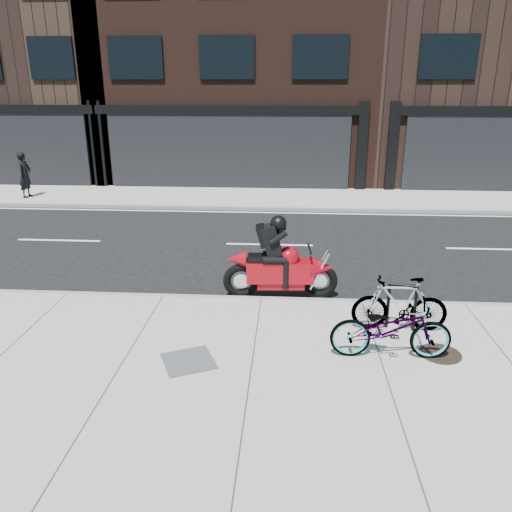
# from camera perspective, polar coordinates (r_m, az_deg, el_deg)

# --- Properties ---
(ground) EXTENTS (120.00, 120.00, 0.00)m
(ground) POSITION_cam_1_polar(r_m,az_deg,el_deg) (11.93, 1.13, -1.62)
(ground) COLOR black
(ground) RESTS_ON ground
(sidewalk_near) EXTENTS (60.00, 6.00, 0.13)m
(sidewalk_near) POSITION_cam_1_polar(r_m,az_deg,el_deg) (7.43, -0.79, -14.79)
(sidewalk_near) COLOR gray
(sidewalk_near) RESTS_ON ground
(sidewalk_far) EXTENTS (60.00, 3.50, 0.13)m
(sidewalk_far) POSITION_cam_1_polar(r_m,az_deg,el_deg) (19.36, 2.25, 6.64)
(sidewalk_far) COLOR gray
(sidewalk_far) RESTS_ON ground
(building_midwest) EXTENTS (10.00, 10.00, 12.00)m
(building_midwest) POSITION_cam_1_polar(r_m,az_deg,el_deg) (28.60, -23.80, 21.11)
(building_midwest) COLOR black
(building_midwest) RESTS_ON ground
(building_center) EXTENTS (12.00, 10.00, 14.50)m
(building_center) POSITION_cam_1_polar(r_m,az_deg,el_deg) (25.96, -1.93, 25.72)
(building_center) COLOR black
(building_center) RESTS_ON ground
(building_mideast) EXTENTS (12.00, 10.00, 12.50)m
(building_mideast) POSITION_cam_1_polar(r_m,az_deg,el_deg) (27.43, 25.99, 21.51)
(building_mideast) COLOR black
(building_mideast) RESTS_ON ground
(bike_rack) EXTENTS (0.50, 0.15, 0.85)m
(bike_rack) POSITION_cam_1_polar(r_m,az_deg,el_deg) (9.01, 16.33, -5.14)
(bike_rack) COLOR black
(bike_rack) RESTS_ON sidewalk_near
(bicycle_front) EXTENTS (1.88, 0.68, 0.98)m
(bicycle_front) POSITION_cam_1_polar(r_m,az_deg,el_deg) (8.08, 15.16, -8.00)
(bicycle_front) COLOR gray
(bicycle_front) RESTS_ON sidewalk_near
(bicycle_rear) EXTENTS (1.64, 0.48, 0.98)m
(bicycle_rear) POSITION_cam_1_polar(r_m,az_deg,el_deg) (8.97, 16.10, -5.30)
(bicycle_rear) COLOR gray
(bicycle_rear) RESTS_ON sidewalk_near
(motorcycle) EXTENTS (2.37, 0.56, 1.77)m
(motorcycle) POSITION_cam_1_polar(r_m,az_deg,el_deg) (10.18, 3.38, -1.04)
(motorcycle) COLOR black
(motorcycle) RESTS_ON ground
(pedestrian) EXTENTS (0.46, 0.65, 1.70)m
(pedestrian) POSITION_cam_1_polar(r_m,az_deg,el_deg) (20.96, -24.91, 8.41)
(pedestrian) COLOR black
(pedestrian) RESTS_ON sidewalk_far
(manhole_cover) EXTENTS (0.73, 0.73, 0.02)m
(manhole_cover) POSITION_cam_1_polar(r_m,az_deg,el_deg) (8.61, 20.30, -10.43)
(manhole_cover) COLOR black
(manhole_cover) RESTS_ON sidewalk_near
(utility_grate) EXTENTS (0.99, 0.99, 0.02)m
(utility_grate) POSITION_cam_1_polar(r_m,az_deg,el_deg) (7.97, -7.71, -11.80)
(utility_grate) COLOR #515053
(utility_grate) RESTS_ON sidewalk_near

